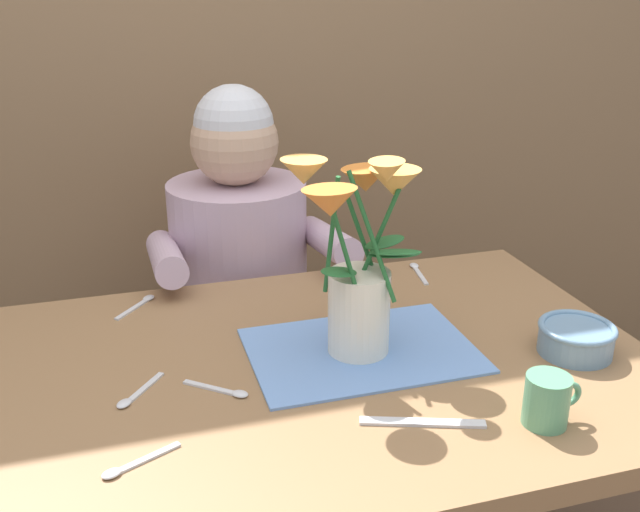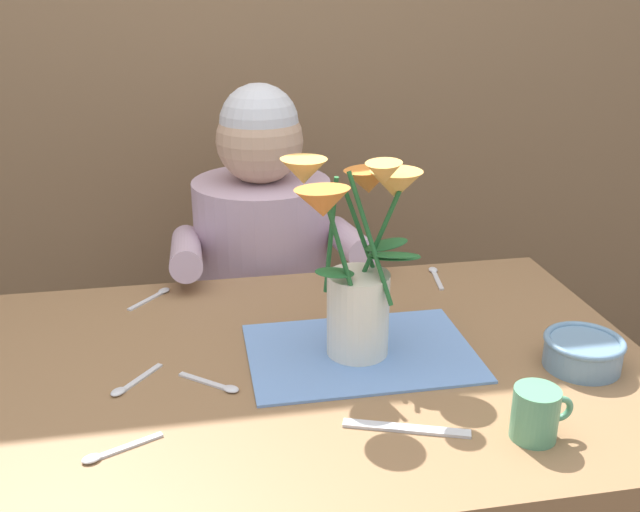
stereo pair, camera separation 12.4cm
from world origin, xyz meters
The scene contains 13 objects.
wood_panel_backdrop centered at (0.00, 1.05, 1.25)m, with size 4.00×0.10×2.50m, color brown.
dining_table centered at (0.00, 0.00, 0.64)m, with size 1.20×0.80×0.74m.
seated_person centered at (-0.02, 0.62, 0.56)m, with size 0.45×0.47×1.14m.
striped_placemat centered at (0.09, 0.02, 0.74)m, with size 0.40×0.28×0.01m, color #6B93D1.
flower_vase centered at (0.08, 0.02, 0.92)m, with size 0.26×0.24×0.36m.
ceramic_bowl centered at (0.46, -0.10, 0.77)m, with size 0.14×0.14×0.06m.
dinner_knife centered at (0.11, -0.22, 0.74)m, with size 0.19×0.02×0.01m, color silver.
coffee_cup centered at (0.29, -0.27, 0.78)m, with size 0.09×0.07×0.08m.
spoon_0 centered at (-0.32, -0.20, 0.74)m, with size 0.11×0.06×0.01m.
spoon_1 centered at (-0.16, -0.05, 0.74)m, with size 0.10×0.09×0.01m.
spoon_2 centered at (-0.31, -0.02, 0.74)m, with size 0.09×0.10×0.01m.
spoon_3 centered at (0.34, 0.33, 0.74)m, with size 0.03×0.12×0.01m.
spoon_4 centered at (-0.27, 0.33, 0.74)m, with size 0.09×0.10×0.01m.
Camera 1 is at (-0.30, -1.06, 1.38)m, focal length 40.51 mm.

